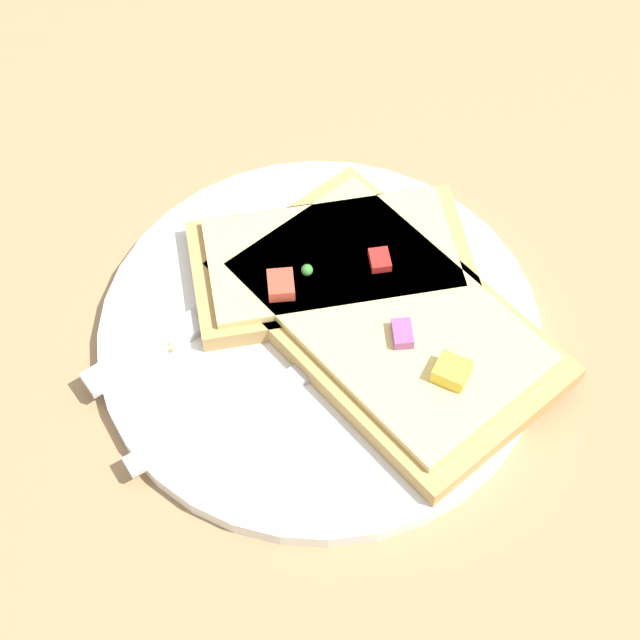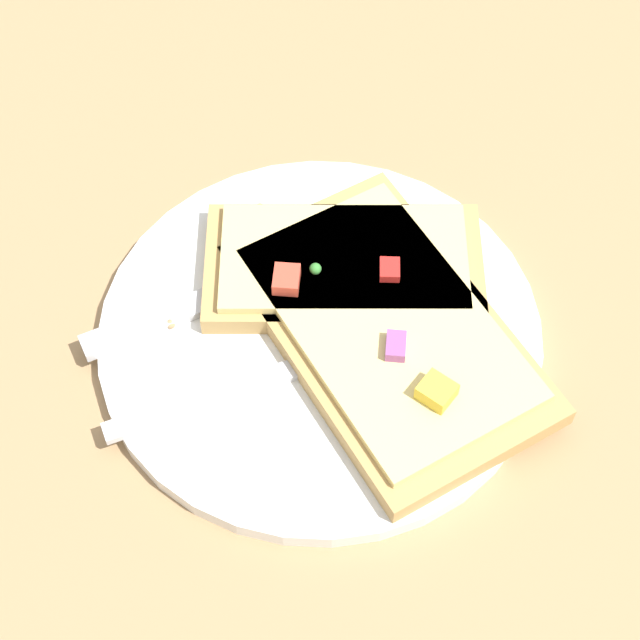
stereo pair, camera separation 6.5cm
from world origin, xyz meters
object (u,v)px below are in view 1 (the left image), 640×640
(plate, at_px, (320,334))
(fork, at_px, (302,374))
(pizza_slice_main, at_px, (388,319))
(knife, at_px, (210,314))
(pizza_slice_corner, at_px, (331,263))

(plate, xyz_separation_m, fork, (-0.01, -0.03, 0.01))
(plate, xyz_separation_m, pizza_slice_main, (0.04, 0.01, 0.02))
(fork, distance_m, pizza_slice_main, 0.06)
(knife, xyz_separation_m, pizza_slice_corner, (0.07, 0.05, 0.01))
(fork, xyz_separation_m, knife, (-0.06, 0.03, 0.00))
(fork, bearing_deg, pizza_slice_corner, 44.84)
(plate, bearing_deg, fork, -98.84)
(pizza_slice_main, relative_size, pizza_slice_corner, 1.22)
(knife, bearing_deg, fork, -72.64)
(plate, relative_size, fork, 1.63)
(pizza_slice_main, xyz_separation_m, pizza_slice_corner, (-0.04, 0.04, 0.00))
(knife, height_order, pizza_slice_corner, pizza_slice_corner)
(fork, distance_m, knife, 0.07)
(plate, height_order, pizza_slice_main, pizza_slice_main)
(plate, bearing_deg, pizza_slice_main, 10.36)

